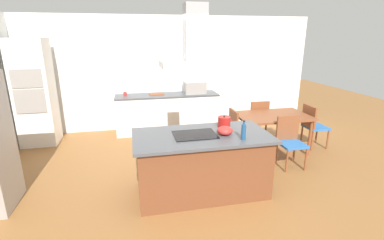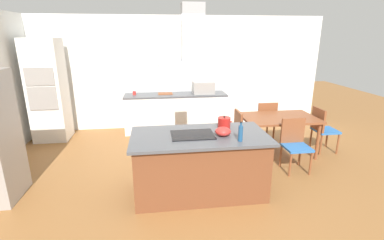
{
  "view_description": "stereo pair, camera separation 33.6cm",
  "coord_description": "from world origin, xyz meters",
  "px_view_note": "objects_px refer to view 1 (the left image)",
  "views": [
    {
      "loc": [
        -0.93,
        -3.6,
        2.25
      ],
      "look_at": [
        -0.06,
        0.4,
        1.0
      ],
      "focal_mm": 26.1,
      "sensor_mm": 36.0,
      "label": 1
    },
    {
      "loc": [
        -0.6,
        -3.66,
        2.25
      ],
      "look_at": [
        -0.06,
        0.4,
        1.0
      ],
      "focal_mm": 26.1,
      "sensor_mm": 36.0,
      "label": 2
    }
  ],
  "objects_px": {
    "wall_oven_stack": "(35,93)",
    "mixing_bowl": "(225,131)",
    "olive_oil_bottle": "(244,132)",
    "coffee_mug_red": "(125,94)",
    "chair_at_right_end": "(313,124)",
    "range_hood": "(195,47)",
    "dining_table": "(272,119)",
    "chair_facing_island": "(290,138)",
    "cooktop": "(195,135)",
    "countertop_microwave": "(195,87)",
    "chair_facing_back_wall": "(257,117)",
    "tea_kettle": "(224,122)",
    "cutting_board": "(157,94)",
    "chair_at_left_end": "(228,130)"
  },
  "relations": [
    {
      "from": "wall_oven_stack",
      "to": "mixing_bowl",
      "type": "bearing_deg",
      "value": -40.2
    },
    {
      "from": "olive_oil_bottle",
      "to": "mixing_bowl",
      "type": "bearing_deg",
      "value": 127.03
    },
    {
      "from": "coffee_mug_red",
      "to": "chair_at_right_end",
      "type": "relative_size",
      "value": 0.1
    },
    {
      "from": "coffee_mug_red",
      "to": "range_hood",
      "type": "relative_size",
      "value": 0.1
    },
    {
      "from": "dining_table",
      "to": "chair_facing_island",
      "type": "bearing_deg",
      "value": -90.0
    },
    {
      "from": "mixing_bowl",
      "to": "range_hood",
      "type": "xyz_separation_m",
      "value": [
        -0.42,
        0.07,
        1.14
      ]
    },
    {
      "from": "cooktop",
      "to": "chair_at_right_end",
      "type": "relative_size",
      "value": 0.67
    },
    {
      "from": "dining_table",
      "to": "chair_facing_island",
      "type": "distance_m",
      "value": 0.68
    },
    {
      "from": "cooktop",
      "to": "range_hood",
      "type": "distance_m",
      "value": 1.2
    },
    {
      "from": "countertop_microwave",
      "to": "chair_facing_back_wall",
      "type": "height_order",
      "value": "countertop_microwave"
    },
    {
      "from": "cooktop",
      "to": "mixing_bowl",
      "type": "relative_size",
      "value": 2.7
    },
    {
      "from": "cooktop",
      "to": "mixing_bowl",
      "type": "height_order",
      "value": "mixing_bowl"
    },
    {
      "from": "tea_kettle",
      "to": "mixing_bowl",
      "type": "xyz_separation_m",
      "value": [
        -0.1,
        -0.34,
        -0.02
      ]
    },
    {
      "from": "countertop_microwave",
      "to": "cutting_board",
      "type": "height_order",
      "value": "countertop_microwave"
    },
    {
      "from": "wall_oven_stack",
      "to": "dining_table",
      "type": "xyz_separation_m",
      "value": [
        4.64,
        -1.46,
        -0.43
      ]
    },
    {
      "from": "dining_table",
      "to": "wall_oven_stack",
      "type": "bearing_deg",
      "value": 162.56
    },
    {
      "from": "mixing_bowl",
      "to": "range_hood",
      "type": "height_order",
      "value": "range_hood"
    },
    {
      "from": "olive_oil_bottle",
      "to": "coffee_mug_red",
      "type": "relative_size",
      "value": 2.96
    },
    {
      "from": "chair_facing_island",
      "to": "mixing_bowl",
      "type": "bearing_deg",
      "value": -157.22
    },
    {
      "from": "cutting_board",
      "to": "chair_at_left_end",
      "type": "distance_m",
      "value": 2.14
    },
    {
      "from": "tea_kettle",
      "to": "countertop_microwave",
      "type": "bearing_deg",
      "value": 86.99
    },
    {
      "from": "cooktop",
      "to": "wall_oven_stack",
      "type": "bearing_deg",
      "value": 136.6
    },
    {
      "from": "coffee_mug_red",
      "to": "wall_oven_stack",
      "type": "bearing_deg",
      "value": -171.43
    },
    {
      "from": "coffee_mug_red",
      "to": "dining_table",
      "type": "distance_m",
      "value": 3.32
    },
    {
      "from": "chair_at_left_end",
      "to": "tea_kettle",
      "type": "bearing_deg",
      "value": -113.62
    },
    {
      "from": "tea_kettle",
      "to": "wall_oven_stack",
      "type": "relative_size",
      "value": 0.11
    },
    {
      "from": "cooktop",
      "to": "dining_table",
      "type": "xyz_separation_m",
      "value": [
        1.84,
        1.19,
        -0.24
      ]
    },
    {
      "from": "mixing_bowl",
      "to": "wall_oven_stack",
      "type": "height_order",
      "value": "wall_oven_stack"
    },
    {
      "from": "countertop_microwave",
      "to": "wall_oven_stack",
      "type": "distance_m",
      "value": 3.46
    },
    {
      "from": "tea_kettle",
      "to": "chair_facing_back_wall",
      "type": "distance_m",
      "value": 2.12
    },
    {
      "from": "cooktop",
      "to": "chair_facing_back_wall",
      "type": "height_order",
      "value": "cooktop"
    },
    {
      "from": "coffee_mug_red",
      "to": "chair_facing_back_wall",
      "type": "height_order",
      "value": "coffee_mug_red"
    },
    {
      "from": "tea_kettle",
      "to": "mixing_bowl",
      "type": "distance_m",
      "value": 0.35
    },
    {
      "from": "tea_kettle",
      "to": "chair_facing_island",
      "type": "distance_m",
      "value": 1.42
    },
    {
      "from": "chair_facing_island",
      "to": "chair_facing_back_wall",
      "type": "height_order",
      "value": "same"
    },
    {
      "from": "olive_oil_bottle",
      "to": "cutting_board",
      "type": "xyz_separation_m",
      "value": [
        -0.86,
        3.24,
        -0.1
      ]
    },
    {
      "from": "cooktop",
      "to": "tea_kettle",
      "type": "height_order",
      "value": "tea_kettle"
    },
    {
      "from": "wall_oven_stack",
      "to": "chair_facing_back_wall",
      "type": "relative_size",
      "value": 2.47
    },
    {
      "from": "dining_table",
      "to": "mixing_bowl",
      "type": "bearing_deg",
      "value": -138.39
    },
    {
      "from": "mixing_bowl",
      "to": "cutting_board",
      "type": "height_order",
      "value": "mixing_bowl"
    },
    {
      "from": "cutting_board",
      "to": "range_hood",
      "type": "relative_size",
      "value": 0.38
    },
    {
      "from": "wall_oven_stack",
      "to": "chair_at_right_end",
      "type": "relative_size",
      "value": 2.47
    },
    {
      "from": "wall_oven_stack",
      "to": "chair_at_right_end",
      "type": "distance_m",
      "value": 5.77
    },
    {
      "from": "cutting_board",
      "to": "chair_at_left_end",
      "type": "xyz_separation_m",
      "value": [
        1.18,
        -1.74,
        -0.4
      ]
    },
    {
      "from": "dining_table",
      "to": "range_hood",
      "type": "bearing_deg",
      "value": -147.11
    },
    {
      "from": "chair_at_left_end",
      "to": "range_hood",
      "type": "distance_m",
      "value": 2.19
    },
    {
      "from": "coffee_mug_red",
      "to": "tea_kettle",
      "type": "bearing_deg",
      "value": -60.44
    },
    {
      "from": "coffee_mug_red",
      "to": "chair_at_right_end",
      "type": "distance_m",
      "value": 4.14
    },
    {
      "from": "chair_facing_back_wall",
      "to": "dining_table",
      "type": "bearing_deg",
      "value": -90.0
    },
    {
      "from": "chair_at_right_end",
      "to": "dining_table",
      "type": "bearing_deg",
      "value": 180.0
    }
  ]
}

